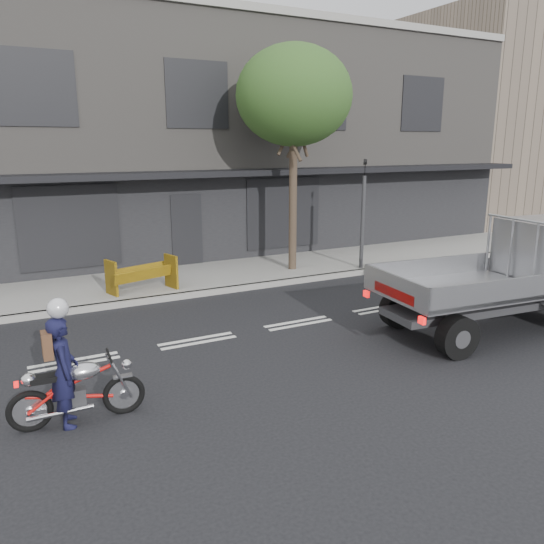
{
  "coord_description": "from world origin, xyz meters",
  "views": [
    {
      "loc": [
        -5.72,
        -9.83,
        3.97
      ],
      "look_at": [
        -0.41,
        0.5,
        1.13
      ],
      "focal_mm": 35.0,
      "sensor_mm": 36.0,
      "label": 1
    }
  ],
  "objects_px": {
    "flatbed_ute": "(539,264)",
    "construction_barrier": "(144,276)",
    "street_tree": "(294,96)",
    "traffic_light_pole": "(363,220)",
    "rider": "(64,372)",
    "motorcycle": "(77,389)"
  },
  "relations": [
    {
      "from": "rider",
      "to": "flatbed_ute",
      "type": "distance_m",
      "value": 9.89
    },
    {
      "from": "flatbed_ute",
      "to": "construction_barrier",
      "type": "xyz_separation_m",
      "value": [
        -7.3,
        5.9,
        -0.75
      ]
    },
    {
      "from": "street_tree",
      "to": "construction_barrier",
      "type": "bearing_deg",
      "value": -171.69
    },
    {
      "from": "street_tree",
      "to": "traffic_light_pole",
      "type": "xyz_separation_m",
      "value": [
        2.0,
        -0.85,
        -3.63
      ]
    },
    {
      "from": "construction_barrier",
      "to": "motorcycle",
      "type": "bearing_deg",
      "value": -112.7
    },
    {
      "from": "traffic_light_pole",
      "to": "motorcycle",
      "type": "bearing_deg",
      "value": -148.51
    },
    {
      "from": "flatbed_ute",
      "to": "construction_barrier",
      "type": "bearing_deg",
      "value": 146.08
    },
    {
      "from": "motorcycle",
      "to": "construction_barrier",
      "type": "distance_m",
      "value": 6.28
    },
    {
      "from": "rider",
      "to": "traffic_light_pole",
      "type": "bearing_deg",
      "value": -55.41
    },
    {
      "from": "traffic_light_pole",
      "to": "rider",
      "type": "xyz_separation_m",
      "value": [
        -9.37,
        -5.64,
        -0.84
      ]
    },
    {
      "from": "rider",
      "to": "construction_barrier",
      "type": "bearing_deg",
      "value": -20.44
    },
    {
      "from": "traffic_light_pole",
      "to": "construction_barrier",
      "type": "distance_m",
      "value": 6.87
    },
    {
      "from": "traffic_light_pole",
      "to": "motorcycle",
      "type": "xyz_separation_m",
      "value": [
        -9.21,
        -5.64,
        -1.14
      ]
    },
    {
      "from": "rider",
      "to": "street_tree",
      "type": "bearing_deg",
      "value": -45.08
    },
    {
      "from": "motorcycle",
      "to": "rider",
      "type": "relative_size",
      "value": 1.18
    },
    {
      "from": "motorcycle",
      "to": "rider",
      "type": "xyz_separation_m",
      "value": [
        -0.15,
        0.0,
        0.31
      ]
    },
    {
      "from": "flatbed_ute",
      "to": "motorcycle",
      "type": "bearing_deg",
      "value": -175.61
    },
    {
      "from": "street_tree",
      "to": "motorcycle",
      "type": "bearing_deg",
      "value": -138.01
    },
    {
      "from": "street_tree",
      "to": "rider",
      "type": "xyz_separation_m",
      "value": [
        -7.37,
        -6.49,
        -4.46
      ]
    },
    {
      "from": "traffic_light_pole",
      "to": "flatbed_ute",
      "type": "height_order",
      "value": "traffic_light_pole"
    },
    {
      "from": "traffic_light_pole",
      "to": "rider",
      "type": "bearing_deg",
      "value": -148.93
    },
    {
      "from": "motorcycle",
      "to": "construction_barrier",
      "type": "bearing_deg",
      "value": 70.81
    }
  ]
}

